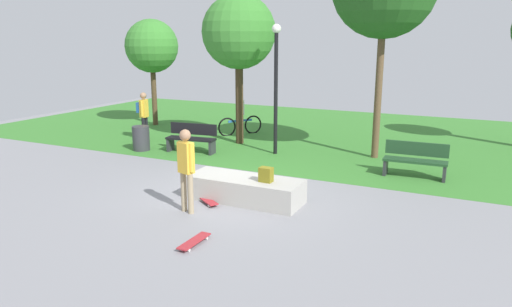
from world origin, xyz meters
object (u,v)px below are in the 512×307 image
at_px(concrete_ledge, 245,189).
at_px(tree_young_birch, 152,47).
at_px(backpack_on_ledge, 266,175).
at_px(cyclist_on_bicycle, 240,118).
at_px(skateboard_spare, 194,241).
at_px(park_bench_near_path, 415,159).
at_px(park_bench_near_lamppost, 192,137).
at_px(skateboard_by_ledge, 207,200).
at_px(tree_tall_oak, 239,33).
at_px(lamp_post, 276,76).
at_px(trash_bin, 141,138).
at_px(pedestrian_with_backpack, 144,112).
at_px(skater_performing_trick, 186,164).

bearing_deg(concrete_ledge, tree_young_birch, 138.43).
bearing_deg(backpack_on_ledge, cyclist_on_bicycle, 123.88).
xyz_separation_m(skateboard_spare, cyclist_on_bicycle, (-3.89, 9.13, 0.57)).
bearing_deg(skateboard_spare, park_bench_near_path, 64.64).
bearing_deg(park_bench_near_lamppost, skateboard_by_ledge, -52.82).
height_order(tree_tall_oak, lamp_post, tree_tall_oak).
height_order(concrete_ledge, trash_bin, trash_bin).
bearing_deg(park_bench_near_path, pedestrian_with_backpack, 176.06).
bearing_deg(skateboard_spare, tree_young_birch, 130.70).
height_order(skater_performing_trick, park_bench_near_path, skater_performing_trick).
distance_m(skater_performing_trick, tree_tall_oak, 7.32).
bearing_deg(park_bench_near_path, tree_tall_oak, 164.64).
bearing_deg(park_bench_near_lamppost, skater_performing_trick, -57.56).
bearing_deg(tree_young_birch, park_bench_near_path, -16.84).
height_order(concrete_ledge, park_bench_near_path, park_bench_near_path).
relative_size(skateboard_spare, lamp_post, 0.20).
height_order(concrete_ledge, pedestrian_with_backpack, pedestrian_with_backpack).
bearing_deg(skateboard_spare, park_bench_near_lamppost, 123.70).
relative_size(concrete_ledge, trash_bin, 3.28).
bearing_deg(tree_tall_oak, skater_performing_trick, -71.39).
xyz_separation_m(skateboard_by_ledge, pedestrian_with_backpack, (-5.54, 4.76, 0.96)).
bearing_deg(concrete_ledge, backpack_on_ledge, -7.22).
bearing_deg(concrete_ledge, park_bench_near_lamppost, 136.91).
bearing_deg(tree_young_birch, tree_tall_oak, -18.64).
relative_size(skateboard_spare, park_bench_near_path, 0.50).
height_order(skater_performing_trick, skateboard_by_ledge, skater_performing_trick).
height_order(park_bench_near_lamppost, pedestrian_with_backpack, pedestrian_with_backpack).
bearing_deg(trash_bin, backpack_on_ledge, -27.12).
bearing_deg(tree_young_birch, park_bench_near_lamppost, -40.17).
height_order(skateboard_by_ledge, cyclist_on_bicycle, cyclist_on_bicycle).
bearing_deg(tree_young_birch, skateboard_by_ledge, -46.18).
relative_size(tree_young_birch, tree_tall_oak, 0.87).
distance_m(skater_performing_trick, cyclist_on_bicycle, 8.34).
height_order(skateboard_by_ledge, tree_young_birch, tree_young_birch).
bearing_deg(park_bench_near_lamppost, cyclist_on_bicycle, 89.23).
bearing_deg(trash_bin, lamp_post, 19.63).
xyz_separation_m(backpack_on_ledge, skateboard_spare, (-0.28, -2.40, -0.63)).
relative_size(pedestrian_with_backpack, cyclist_on_bicycle, 1.13).
xyz_separation_m(park_bench_near_path, tree_young_birch, (-10.98, 3.32, 2.75)).
bearing_deg(pedestrian_with_backpack, skater_performing_trick, -44.69).
bearing_deg(tree_young_birch, skateboard_spare, -49.30).
distance_m(pedestrian_with_backpack, cyclist_on_bicycle, 3.56).
bearing_deg(park_bench_near_path, trash_bin, -175.35).
relative_size(skateboard_spare, trash_bin, 1.01).
xyz_separation_m(park_bench_near_lamppost, lamp_post, (2.49, 0.97, 1.95)).
bearing_deg(skateboard_spare, backpack_on_ledge, 83.28).
relative_size(skater_performing_trick, skateboard_by_ledge, 2.28).
relative_size(skateboard_by_ledge, park_bench_near_path, 0.48).
relative_size(park_bench_near_path, trash_bin, 2.03).
height_order(backpack_on_ledge, skateboard_by_ledge, backpack_on_ledge).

